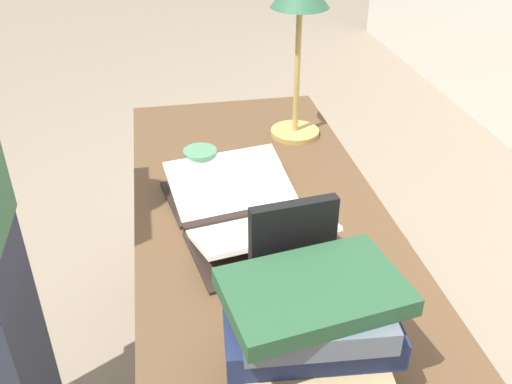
# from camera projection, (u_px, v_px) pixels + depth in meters

# --- Properties ---
(reading_desk) EXTENTS (1.54, 0.65, 0.75)m
(reading_desk) POSITION_uv_depth(u_px,v_px,m) (263.00, 250.00, 1.51)
(reading_desk) COLOR brown
(reading_desk) RESTS_ON ground_plane
(open_book) EXTENTS (0.54, 0.41, 0.08)m
(open_book) POSITION_uv_depth(u_px,v_px,m) (245.00, 211.00, 1.44)
(open_book) COLOR black
(open_book) RESTS_ON reading_desk
(book_stack_tall) EXTENTS (0.26, 0.32, 0.22)m
(book_stack_tall) POSITION_uv_depth(u_px,v_px,m) (311.00, 332.00, 0.97)
(book_stack_tall) COLOR brown
(book_stack_tall) RESTS_ON reading_desk
(book_standing_upright) EXTENTS (0.04, 0.17, 0.28)m
(book_standing_upright) POSITION_uv_depth(u_px,v_px,m) (292.00, 265.00, 1.08)
(book_standing_upright) COLOR black
(book_standing_upright) RESTS_ON reading_desk
(reading_lamp) EXTENTS (0.17, 0.17, 0.51)m
(reading_lamp) POSITION_uv_depth(u_px,v_px,m) (300.00, 10.00, 1.65)
(reading_lamp) COLOR tan
(reading_lamp) RESTS_ON reading_desk
(coffee_mug) EXTENTS (0.12, 0.09, 0.09)m
(coffee_mug) POSITION_uv_depth(u_px,v_px,m) (201.00, 165.00, 1.60)
(coffee_mug) COLOR #4C7F5B
(coffee_mug) RESTS_ON reading_desk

